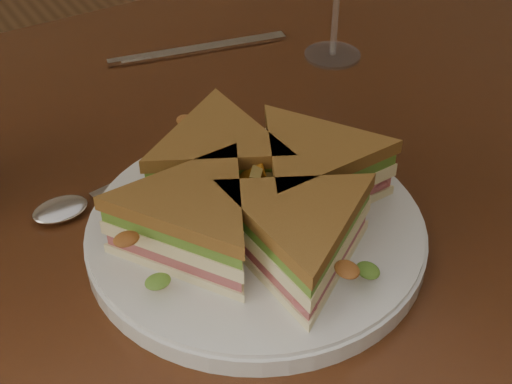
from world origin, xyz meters
The scene contains 6 objects.
table centered at (0.00, 0.00, 0.65)m, with size 1.20×0.80×0.75m.
plate centered at (-0.05, -0.09, 0.76)m, with size 0.27×0.27×0.02m, color silver.
sandwich_wedges centered at (-0.05, -0.09, 0.80)m, with size 0.25×0.25×0.06m.
crisps_mound centered at (-0.05, -0.09, 0.79)m, with size 0.09×0.09×0.05m, color #B76C17, non-canonical shape.
spoon centered at (-0.15, 0.03, 0.75)m, with size 0.18×0.04×0.01m.
knife centered at (0.06, 0.23, 0.75)m, with size 0.21×0.06×0.00m.
Camera 1 is at (-0.28, -0.45, 1.14)m, focal length 50.00 mm.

